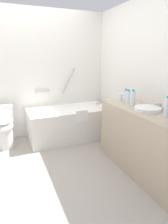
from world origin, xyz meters
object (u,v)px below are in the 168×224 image
(sink_faucet, at_px, (160,107))
(water_bottle_0, at_px, (126,96))
(water_bottle_3, at_px, (167,107))
(drinking_glass_0, at_px, (120,97))
(water_bottle_2, at_px, (133,98))
(toilet, at_px, (3,128))
(bathtub, at_px, (70,122))
(water_bottle_4, at_px, (128,97))
(sink_basin, at_px, (148,109))

(sink_faucet, height_order, water_bottle_0, water_bottle_0)
(water_bottle_3, height_order, drinking_glass_0, water_bottle_3)
(water_bottle_0, bearing_deg, water_bottle_2, -100.36)
(toilet, relative_size, drinking_glass_0, 6.71)
(bathtub, bearing_deg, water_bottle_4, -62.85)
(water_bottle_0, distance_m, water_bottle_3, 0.81)
(toilet, xyz_separation_m, sink_faucet, (1.87, -1.48, 0.53))
(sink_basin, bearing_deg, water_bottle_3, -86.15)
(toilet, distance_m, water_bottle_4, 2.08)
(sink_basin, height_order, water_bottle_4, water_bottle_4)
(water_bottle_0, bearing_deg, drinking_glass_0, 114.35)
(bathtub, xyz_separation_m, toilet, (-1.16, 0.01, 0.05))
(bathtub, height_order, water_bottle_3, bathtub)
(bathtub, relative_size, sink_faucet, 9.94)
(bathtub, distance_m, sink_basin, 1.66)
(water_bottle_3, bearing_deg, drinking_glass_0, 91.12)
(water_bottle_3, bearing_deg, water_bottle_0, 88.49)
(sink_basin, bearing_deg, bathtub, 109.62)
(sink_faucet, bearing_deg, drinking_glass_0, 107.18)
(water_bottle_2, bearing_deg, sink_basin, -89.92)
(sink_faucet, relative_size, water_bottle_3, 0.64)
(sink_basin, bearing_deg, sink_faucet, 0.00)
(bathtub, bearing_deg, water_bottle_2, -65.81)
(water_bottle_3, distance_m, water_bottle_4, 0.70)
(water_bottle_0, bearing_deg, bathtub, 120.90)
(sink_basin, bearing_deg, water_bottle_4, 88.29)
(water_bottle_3, bearing_deg, toilet, 134.02)
(sink_basin, distance_m, water_bottle_4, 0.43)
(water_bottle_0, xyz_separation_m, drinking_glass_0, (-0.04, 0.09, -0.03))
(drinking_glass_0, bearing_deg, toilet, 152.78)
(water_bottle_2, height_order, water_bottle_3, water_bottle_3)
(toilet, relative_size, water_bottle_4, 3.58)
(water_bottle_0, relative_size, drinking_glass_0, 1.81)
(sink_faucet, bearing_deg, water_bottle_0, 105.95)
(bathtub, bearing_deg, toilet, 179.53)
(toilet, distance_m, water_bottle_0, 2.05)
(water_bottle_0, height_order, water_bottle_3, water_bottle_3)
(toilet, bearing_deg, water_bottle_4, 59.18)
(sink_basin, xyz_separation_m, sink_faucet, (0.19, 0.00, 0.01))
(water_bottle_3, bearing_deg, water_bottle_2, 91.89)
(sink_faucet, bearing_deg, bathtub, 115.94)
(bathtub, distance_m, toilet, 1.16)
(sink_faucet, relative_size, drinking_glass_0, 1.47)
(bathtub, bearing_deg, sink_faucet, -64.06)
(toilet, bearing_deg, sink_basin, 49.77)
(bathtub, distance_m, sink_faucet, 1.73)
(sink_faucet, relative_size, water_bottle_2, 0.71)
(sink_basin, relative_size, water_bottle_0, 1.71)
(sink_basin, bearing_deg, water_bottle_0, 85.63)
(drinking_glass_0, bearing_deg, water_bottle_0, -65.65)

